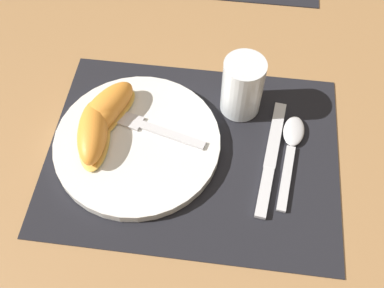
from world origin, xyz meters
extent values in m
plane|color=#A37547|center=(0.00, 0.00, 0.00)|extent=(3.00, 3.00, 0.00)
cube|color=black|center=(0.00, 0.00, 0.00)|extent=(0.46, 0.35, 0.00)
cylinder|color=white|center=(-0.09, 0.00, 0.01)|extent=(0.26, 0.26, 0.02)
cylinder|color=silver|center=(0.07, 0.10, 0.06)|extent=(0.07, 0.07, 0.10)
cylinder|color=yellow|center=(0.07, 0.10, 0.02)|extent=(0.05, 0.05, 0.03)
cube|color=silver|center=(0.12, -0.06, 0.01)|extent=(0.03, 0.09, 0.01)
cube|color=silver|center=(0.13, 0.05, 0.01)|extent=(0.03, 0.13, 0.01)
cube|color=silver|center=(0.15, -0.03, 0.01)|extent=(0.03, 0.12, 0.01)
ellipsoid|color=silver|center=(0.16, 0.06, 0.01)|extent=(0.04, 0.06, 0.01)
cube|color=silver|center=(-0.03, 0.01, 0.02)|extent=(0.11, 0.04, 0.00)
cube|color=silver|center=(-0.12, 0.04, 0.02)|extent=(0.07, 0.04, 0.00)
ellipsoid|color=#F7C656|center=(-0.14, 0.05, 0.02)|extent=(0.10, 0.12, 0.01)
ellipsoid|color=orange|center=(-0.14, 0.05, 0.04)|extent=(0.10, 0.12, 0.04)
ellipsoid|color=#F7C656|center=(-0.15, 0.03, 0.02)|extent=(0.08, 0.11, 0.01)
ellipsoid|color=orange|center=(-0.15, 0.03, 0.04)|extent=(0.08, 0.10, 0.04)
ellipsoid|color=#F7C656|center=(-0.15, -0.01, 0.02)|extent=(0.07, 0.13, 0.01)
ellipsoid|color=orange|center=(-0.15, -0.01, 0.04)|extent=(0.06, 0.12, 0.04)
camera|label=1|loc=(0.05, -0.37, 0.61)|focal=42.00mm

